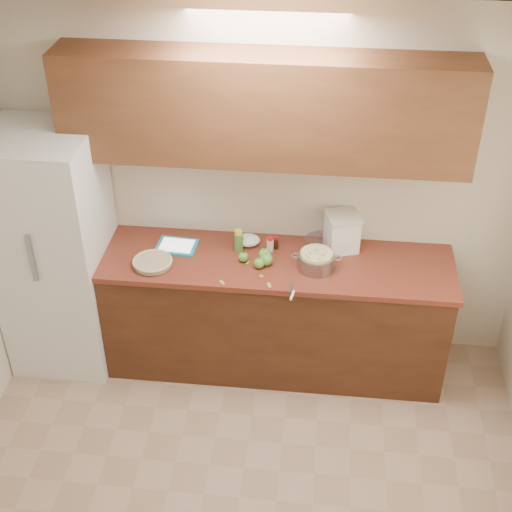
# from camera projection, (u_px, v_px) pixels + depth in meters

# --- Properties ---
(room_shell) EXTENTS (3.60, 3.60, 3.60)m
(room_shell) POSITION_uv_depth(u_px,v_px,m) (230.00, 369.00, 3.45)
(room_shell) COLOR tan
(room_shell) RESTS_ON ground
(counter_run) EXTENTS (2.64, 0.68, 0.92)m
(counter_run) POSITION_uv_depth(u_px,v_px,m) (261.00, 311.00, 5.14)
(counter_run) COLOR #4E2716
(counter_run) RESTS_ON ground
(upper_cabinets) EXTENTS (2.60, 0.34, 0.70)m
(upper_cabinets) POSITION_uv_depth(u_px,v_px,m) (264.00, 109.00, 4.41)
(upper_cabinets) COLOR brown
(upper_cabinets) RESTS_ON room_shell
(fridge) EXTENTS (0.70, 0.70, 1.80)m
(fridge) POSITION_uv_depth(u_px,v_px,m) (56.00, 252.00, 4.98)
(fridge) COLOR white
(fridge) RESTS_ON ground
(pie) EXTENTS (0.28, 0.28, 0.04)m
(pie) POSITION_uv_depth(u_px,v_px,m) (153.00, 262.00, 4.80)
(pie) COLOR silver
(pie) RESTS_ON counter_run
(colander) EXTENTS (0.34, 0.25, 0.13)m
(colander) POSITION_uv_depth(u_px,v_px,m) (316.00, 261.00, 4.76)
(colander) COLOR gray
(colander) RESTS_ON counter_run
(flour_canister) EXTENTS (0.28, 0.28, 0.27)m
(flour_canister) POSITION_uv_depth(u_px,v_px,m) (342.00, 231.00, 4.91)
(flour_canister) COLOR white
(flour_canister) RESTS_ON counter_run
(tablet) EXTENTS (0.29, 0.23, 0.02)m
(tablet) POSITION_uv_depth(u_px,v_px,m) (177.00, 246.00, 4.99)
(tablet) COLOR teal
(tablet) RESTS_ON counter_run
(paring_knife) EXTENTS (0.05, 0.19, 0.02)m
(paring_knife) POSITION_uv_depth(u_px,v_px,m) (292.00, 294.00, 4.54)
(paring_knife) COLOR gray
(paring_knife) RESTS_ON counter_run
(lemon_bottle) EXTENTS (0.06, 0.06, 0.17)m
(lemon_bottle) POSITION_uv_depth(u_px,v_px,m) (239.00, 241.00, 4.92)
(lemon_bottle) COLOR #4C8C38
(lemon_bottle) RESTS_ON counter_run
(cinnamon_shaker) EXTENTS (0.05, 0.05, 0.12)m
(cinnamon_shaker) POSITION_uv_depth(u_px,v_px,m) (270.00, 245.00, 4.92)
(cinnamon_shaker) COLOR beige
(cinnamon_shaker) RESTS_ON counter_run
(vanilla_bottle) EXTENTS (0.03, 0.03, 0.09)m
(vanilla_bottle) POSITION_uv_depth(u_px,v_px,m) (276.00, 243.00, 4.96)
(vanilla_bottle) COLOR black
(vanilla_bottle) RESTS_ON counter_run
(mixing_bowl) EXTENTS (0.23, 0.23, 0.09)m
(mixing_bowl) POSITION_uv_depth(u_px,v_px,m) (321.00, 243.00, 4.95)
(mixing_bowl) COLOR silver
(mixing_bowl) RESTS_ON counter_run
(paper_towel) EXTENTS (0.22, 0.20, 0.07)m
(paper_towel) POSITION_uv_depth(u_px,v_px,m) (248.00, 240.00, 5.00)
(paper_towel) COLOR white
(paper_towel) RESTS_ON counter_run
(apple_left) EXTENTS (0.07, 0.07, 0.08)m
(apple_left) POSITION_uv_depth(u_px,v_px,m) (243.00, 257.00, 4.84)
(apple_left) COLOR #5A9731
(apple_left) RESTS_ON counter_run
(apple_center) EXTENTS (0.09, 0.09, 0.10)m
(apple_center) POSITION_uv_depth(u_px,v_px,m) (265.00, 255.00, 4.84)
(apple_center) COLOR #5A9731
(apple_center) RESTS_ON counter_run
(apple_front) EXTENTS (0.07, 0.07, 0.09)m
(apple_front) POSITION_uv_depth(u_px,v_px,m) (259.00, 263.00, 4.77)
(apple_front) COLOR #5A9731
(apple_front) RESTS_ON counter_run
(apple_extra) EXTENTS (0.09, 0.09, 0.10)m
(apple_extra) POSITION_uv_depth(u_px,v_px,m) (266.00, 259.00, 4.80)
(apple_extra) COLOR #5A9731
(apple_extra) RESTS_ON counter_run
(peel_a) EXTENTS (0.03, 0.05, 0.00)m
(peel_a) POSITION_uv_depth(u_px,v_px,m) (269.00, 285.00, 4.63)
(peel_a) COLOR #95BE5C
(peel_a) RESTS_ON counter_run
(peel_b) EXTENTS (0.03, 0.03, 0.00)m
(peel_b) POSITION_uv_depth(u_px,v_px,m) (261.00, 276.00, 4.72)
(peel_b) COLOR #95BE5C
(peel_b) RESTS_ON counter_run
(peel_c) EXTENTS (0.03, 0.04, 0.00)m
(peel_c) POSITION_uv_depth(u_px,v_px,m) (248.00, 263.00, 4.84)
(peel_c) COLOR #95BE5C
(peel_c) RESTS_ON counter_run
(peel_d) EXTENTS (0.04, 0.05, 0.00)m
(peel_d) POSITION_uv_depth(u_px,v_px,m) (222.00, 282.00, 4.66)
(peel_d) COLOR #95BE5C
(peel_d) RESTS_ON counter_run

